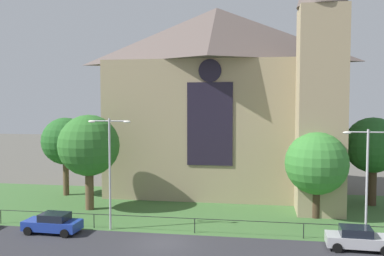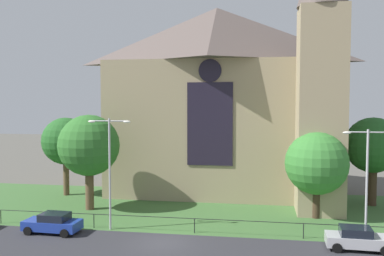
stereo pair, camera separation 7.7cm
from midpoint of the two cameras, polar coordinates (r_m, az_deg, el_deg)
The scene contains 13 objects.
ground at distance 40.25m, azimuth -0.63°, elevation -10.61°, with size 160.00×160.00×0.00m, color #56544C.
road_asphalt at distance 29.00m, azimuth -4.81°, elevation -16.32°, with size 120.00×8.00×0.01m, color #2D2D33.
grass_verge at distance 38.34m, azimuth -1.15°, elevation -11.33°, with size 120.00×20.00×0.01m, color #3D6633.
church_building at distance 46.12m, azimuth 4.11°, elevation 4.08°, with size 23.20×16.20×26.00m.
iron_railing at distance 32.57m, azimuth 0.29°, elevation -12.27°, with size 31.84×0.07×1.13m.
tree_left_near at distance 39.70m, azimuth -13.72°, elevation -2.33°, with size 5.56×5.56×8.68m.
tree_right_near at distance 37.42m, azimuth 16.30°, elevation -4.58°, with size 5.30×5.30×7.33m.
tree_left_far at distance 46.46m, azimuth -16.66°, elevation -1.73°, with size 4.92×4.92×8.19m.
tree_right_far at distance 43.70m, azimuth 23.02°, elevation -2.20°, with size 5.24×5.24×8.38m.
streetlamp_near at distance 33.18m, azimuth -11.04°, elevation -4.17°, with size 3.37×0.26×8.58m.
streetlamp_far at distance 32.09m, azimuth 22.36°, elevation -5.28°, with size 3.37×0.26×7.94m.
parked_car_blue at distance 34.31m, azimuth -18.21°, elevation -12.02°, with size 4.27×2.17×1.51m.
parked_car_silver at distance 31.26m, azimuth 21.29°, elevation -13.64°, with size 4.26×2.15×1.51m.
Camera 1 is at (6.57, -28.46, 9.88)m, focal length 39.79 mm.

